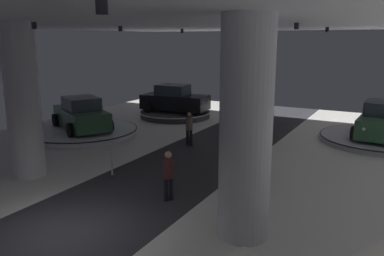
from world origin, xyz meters
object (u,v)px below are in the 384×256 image
at_px(column_right, 246,130).
at_px(display_platform_deep_left, 175,114).
at_px(display_platform_far_left, 82,131).
at_px(column_left, 23,101).
at_px(display_car_far_left, 81,115).
at_px(display_car_deep_right, 382,121).
at_px(visitor_walking_far, 168,173).
at_px(visitor_walking_near, 189,126).
at_px(display_car_deep_left, 175,99).
at_px(display_platform_deep_right, 380,139).

relative_size(column_right, display_platform_deep_left, 1.21).
xyz_separation_m(column_right, display_platform_far_left, (-11.42, 6.17, -2.59)).
relative_size(column_left, display_platform_deep_left, 1.21).
bearing_deg(display_platform_deep_left, display_car_far_left, -106.74).
bearing_deg(display_car_deep_right, display_platform_deep_left, 176.67).
xyz_separation_m(column_right, display_car_deep_right, (2.50, 11.79, -1.69)).
xyz_separation_m(column_right, column_left, (-8.51, 0.45, 0.00)).
relative_size(column_left, display_car_deep_right, 1.27).
height_order(column_right, visitor_walking_far, column_right).
relative_size(column_left, visitor_walking_far, 3.46).
bearing_deg(column_left, column_right, -3.03).
bearing_deg(visitor_walking_far, display_platform_far_left, 148.74).
relative_size(column_right, visitor_walking_far, 3.46).
relative_size(display_car_far_left, visitor_walking_near, 2.86).
distance_m(column_left, visitor_walking_near, 7.42).
xyz_separation_m(column_right, display_car_deep_left, (-9.52, 12.49, -1.61)).
relative_size(display_car_deep_left, display_car_far_left, 0.96).
distance_m(display_car_deep_left, display_platform_far_left, 6.67).
xyz_separation_m(column_left, visitor_walking_near, (3.13, 6.47, -1.84)).
bearing_deg(display_platform_deep_right, display_car_far_left, -158.02).
height_order(display_car_far_left, display_car_deep_right, display_car_deep_right).
xyz_separation_m(display_platform_deep_right, display_car_deep_right, (0.00, 0.03, 0.89)).
xyz_separation_m(display_car_far_left, visitor_walking_near, (6.01, 0.77, -0.14)).
xyz_separation_m(display_car_deep_left, display_car_deep_right, (12.02, -0.69, -0.08)).
distance_m(display_platform_far_left, visitor_walking_near, 6.13).
distance_m(display_platform_deep_right, visitor_walking_near, 9.28).
xyz_separation_m(display_platform_deep_left, display_car_far_left, (-1.91, -6.33, 0.84)).
distance_m(display_car_far_left, display_car_deep_right, 15.00).
bearing_deg(display_car_deep_left, visitor_walking_far, -59.83).
distance_m(display_platform_far_left, display_car_far_left, 0.89).
bearing_deg(display_platform_deep_right, display_platform_far_left, -158.11).
relative_size(display_platform_deep_right, visitor_walking_near, 3.51).
distance_m(column_right, visitor_walking_near, 8.96).
xyz_separation_m(column_right, visitor_walking_near, (-5.39, 6.92, -1.84)).
bearing_deg(display_car_deep_left, column_right, -52.67).
xyz_separation_m(column_right, visitor_walking_far, (-2.81, 0.94, -1.84)).
distance_m(column_right, display_car_deep_left, 15.79).
relative_size(column_right, column_left, 1.00).
distance_m(display_platform_deep_left, display_car_deep_left, 0.93).
bearing_deg(visitor_walking_far, column_right, -18.51).
distance_m(display_platform_far_left, display_car_deep_right, 15.04).
xyz_separation_m(column_left, display_platform_far_left, (-2.91, 5.72, -2.59)).
relative_size(display_platform_deep_right, display_car_deep_right, 1.29).
xyz_separation_m(display_platform_deep_left, display_car_deep_left, (-0.03, -0.00, 0.93)).
bearing_deg(column_right, display_car_deep_right, 78.04).
relative_size(visitor_walking_near, visitor_walking_far, 1.00).
relative_size(display_car_far_left, visitor_walking_far, 2.86).
distance_m(column_right, display_car_far_left, 13.06).
bearing_deg(column_right, display_platform_deep_right, 78.02).
height_order(display_car_deep_left, display_platform_deep_right, display_car_deep_left).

